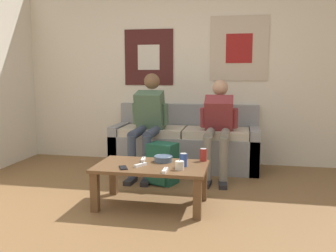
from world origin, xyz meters
name	(u,v)px	position (x,y,z in m)	size (l,w,h in m)	color
ground_plane	(150,228)	(0.00, 0.00, 0.00)	(18.00, 18.00, 0.00)	brown
wall_back	(190,71)	(0.00, 2.37, 1.28)	(10.00, 0.07, 2.55)	silver
couch	(185,145)	(-0.01, 2.01, 0.30)	(1.91, 0.70, 0.82)	gray
coffee_table	(151,172)	(-0.11, 0.51, 0.33)	(1.05, 0.61, 0.40)	brown
person_seated_adult	(148,119)	(-0.43, 1.63, 0.69)	(0.47, 0.93, 1.25)	#384256
person_seated_teen	(218,123)	(0.44, 1.68, 0.65)	(0.47, 0.94, 1.17)	gray
backpack	(162,164)	(-0.15, 1.22, 0.22)	(0.36, 0.33, 0.47)	#1E5642
ceramic_bowl	(163,158)	(-0.02, 0.66, 0.43)	(0.18, 0.18, 0.06)	#475B75
pillar_candle	(180,165)	(0.18, 0.40, 0.44)	(0.08, 0.08, 0.09)	silver
drink_can_blue	(183,160)	(0.20, 0.51, 0.46)	(0.07, 0.07, 0.12)	#28479E
drink_can_red	(203,155)	(0.36, 0.76, 0.46)	(0.07, 0.07, 0.12)	maroon
game_controller_near_left	(140,165)	(-0.20, 0.44, 0.41)	(0.10, 0.14, 0.03)	white
game_controller_near_right	(143,159)	(-0.23, 0.66, 0.41)	(0.05, 0.15, 0.03)	white
game_controller_far_center	(165,170)	(0.07, 0.30, 0.41)	(0.04, 0.14, 0.03)	white
cell_phone	(123,168)	(-0.33, 0.34, 0.40)	(0.12, 0.15, 0.01)	black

